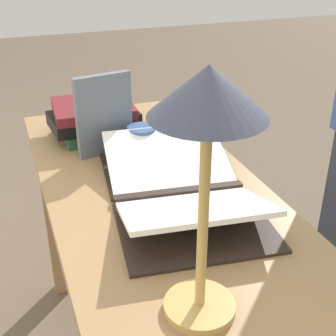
% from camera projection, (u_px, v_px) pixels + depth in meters
% --- Properties ---
extents(reading_desk, '(1.35, 0.56, 0.78)m').
position_uv_depth(reading_desk, '(160.00, 234.00, 1.27)').
color(reading_desk, '#937047').
rests_on(reading_desk, ground_plane).
extents(open_book, '(0.60, 0.41, 0.09)m').
position_uv_depth(open_book, '(179.00, 187.00, 1.18)').
color(open_book, black).
rests_on(open_book, reading_desk).
extents(book_stack_tall, '(0.23, 0.29, 0.11)m').
position_uv_depth(book_stack_tall, '(94.00, 118.00, 1.52)').
color(book_stack_tall, '#234C2D').
rests_on(book_stack_tall, reading_desk).
extents(book_standing_upright, '(0.05, 0.17, 0.24)m').
position_uv_depth(book_standing_upright, '(104.00, 115.00, 1.37)').
color(book_standing_upright, slate).
rests_on(book_standing_upright, reading_desk).
extents(reading_lamp, '(0.18, 0.18, 0.45)m').
position_uv_depth(reading_lamp, '(207.00, 123.00, 0.67)').
color(reading_lamp, tan).
rests_on(reading_lamp, reading_desk).
extents(coffee_mug, '(0.11, 0.09, 0.09)m').
position_uv_depth(coffee_mug, '(142.00, 141.00, 1.39)').
color(coffee_mug, '#335184').
rests_on(coffee_mug, reading_desk).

